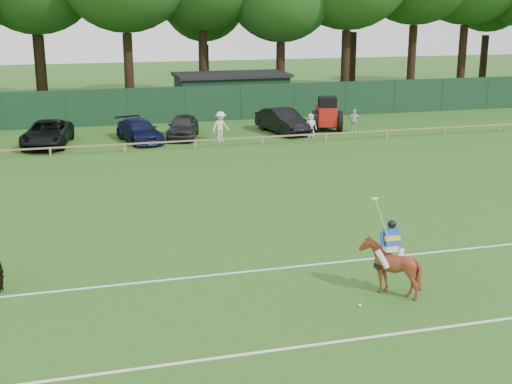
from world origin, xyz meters
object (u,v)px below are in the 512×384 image
object	(u,v)px
suv_black	(47,134)
sedan_navy	(139,131)
spectator_mid	(354,121)
utility_shed	(231,93)
spectator_left	(221,126)
tractor	(327,114)
horse_chestnut	(390,267)
hatch_grey	(183,127)
spectator_right	(311,125)
estate_black	(283,121)
polo_ball	(360,305)

from	to	relation	value
suv_black	sedan_navy	size ratio (longest dim) A/B	1.16
spectator_mid	utility_shed	bearing A→B (deg)	133.30
suv_black	spectator_left	bearing A→B (deg)	2.56
utility_shed	tractor	world-z (taller)	utility_shed
horse_chestnut	tractor	world-z (taller)	tractor
hatch_grey	utility_shed	distance (m)	10.18
hatch_grey	spectator_mid	size ratio (longest dim) A/B	2.77
suv_black	tractor	distance (m)	17.51
suv_black	spectator_right	xyz separation A→B (m)	(15.73, -1.52, 0.00)
suv_black	tractor	size ratio (longest dim) A/B	1.73
utility_shed	tractor	distance (m)	9.67
estate_black	suv_black	bearing A→B (deg)	168.18
spectator_mid	tractor	size ratio (longest dim) A/B	0.50
spectator_mid	tractor	bearing A→B (deg)	153.90
suv_black	spectator_left	size ratio (longest dim) A/B	2.94
hatch_grey	polo_ball	world-z (taller)	hatch_grey
sedan_navy	spectator_right	distance (m)	10.50
spectator_right	polo_ball	bearing A→B (deg)	-105.19
suv_black	hatch_grey	distance (m)	8.03
spectator_left	polo_ball	size ratio (longest dim) A/B	19.83
estate_black	polo_ball	size ratio (longest dim) A/B	51.95
spectator_left	tractor	world-z (taller)	tractor
sedan_navy	polo_ball	xyz separation A→B (m)	(3.31, -25.08, -0.61)
estate_black	polo_ball	bearing A→B (deg)	-116.13
hatch_grey	sedan_navy	bearing A→B (deg)	-154.21
tractor	polo_ball	bearing A→B (deg)	-94.12
estate_black	tractor	size ratio (longest dim) A/B	1.54
spectator_right	tractor	size ratio (longest dim) A/B	0.49
horse_chestnut	polo_ball	bearing A→B (deg)	28.29
sedan_navy	tractor	bearing A→B (deg)	-10.86
hatch_grey	spectator_right	size ratio (longest dim) A/B	2.87
hatch_grey	polo_ball	distance (m)	25.55
suv_black	hatch_grey	bearing A→B (deg)	11.50
spectator_left	tractor	distance (m)	7.61
horse_chestnut	spectator_right	world-z (taller)	horse_chestnut
suv_black	estate_black	world-z (taller)	estate_black
spectator_mid	utility_shed	world-z (taller)	utility_shed
hatch_grey	spectator_mid	bearing A→B (deg)	10.75
suv_black	estate_black	size ratio (longest dim) A/B	1.12
spectator_left	spectator_right	xyz separation A→B (m)	(5.66, -0.32, -0.16)
tractor	sedan_navy	bearing A→B (deg)	-162.42
utility_shed	spectator_right	bearing A→B (deg)	-76.42
horse_chestnut	tractor	xyz separation A→B (m)	(7.72, 24.99, 0.25)
suv_black	spectator_right	world-z (taller)	spectator_right
estate_black	utility_shed	world-z (taller)	utility_shed
spectator_left	utility_shed	bearing A→B (deg)	50.85
spectator_mid	utility_shed	size ratio (longest dim) A/B	0.18
horse_chestnut	suv_black	size ratio (longest dim) A/B	0.31
suv_black	polo_ball	world-z (taller)	suv_black
horse_chestnut	spectator_mid	size ratio (longest dim) A/B	1.07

